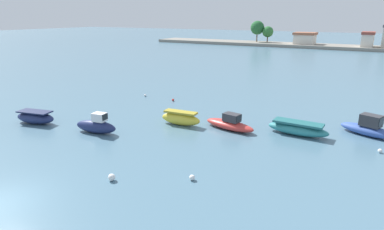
{
  "coord_description": "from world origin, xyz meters",
  "views": [
    {
      "loc": [
        16.15,
        -8.14,
        9.34
      ],
      "look_at": [
        2.06,
        16.43,
        0.77
      ],
      "focal_mm": 30.88,
      "sensor_mm": 36.0,
      "label": 1
    }
  ],
  "objects_px": {
    "moored_boat_1": "(96,126)",
    "moored_boat_2": "(181,118)",
    "moored_boat_3": "(230,124)",
    "mooring_buoy_0": "(380,151)",
    "mooring_buoy_1": "(173,100)",
    "moored_boat_0": "(35,117)",
    "moored_boat_4": "(298,129)",
    "mooring_buoy_4": "(112,177)",
    "moored_boat_5": "(369,128)",
    "mooring_buoy_3": "(192,178)",
    "mooring_buoy_2": "(145,95)"
  },
  "relations": [
    {
      "from": "moored_boat_3",
      "to": "mooring_buoy_2",
      "type": "relative_size",
      "value": 16.99
    },
    {
      "from": "moored_boat_2",
      "to": "moored_boat_1",
      "type": "bearing_deg",
      "value": -137.96
    },
    {
      "from": "mooring_buoy_0",
      "to": "mooring_buoy_1",
      "type": "relative_size",
      "value": 1.07
    },
    {
      "from": "moored_boat_1",
      "to": "mooring_buoy_0",
      "type": "distance_m",
      "value": 21.62
    },
    {
      "from": "mooring_buoy_1",
      "to": "mooring_buoy_3",
      "type": "xyz_separation_m",
      "value": [
        11.22,
        -15.21,
        0.03
      ]
    },
    {
      "from": "moored_boat_1",
      "to": "moored_boat_2",
      "type": "bearing_deg",
      "value": 37.35
    },
    {
      "from": "moored_boat_3",
      "to": "mooring_buoy_0",
      "type": "distance_m",
      "value": 11.3
    },
    {
      "from": "moored_boat_1",
      "to": "moored_boat_3",
      "type": "distance_m",
      "value": 11.15
    },
    {
      "from": "moored_boat_2",
      "to": "mooring_buoy_0",
      "type": "height_order",
      "value": "moored_boat_2"
    },
    {
      "from": "mooring_buoy_1",
      "to": "moored_boat_3",
      "type": "bearing_deg",
      "value": -31.03
    },
    {
      "from": "mooring_buoy_2",
      "to": "moored_boat_5",
      "type": "bearing_deg",
      "value": -4.0
    },
    {
      "from": "moored_boat_2",
      "to": "mooring_buoy_1",
      "type": "height_order",
      "value": "moored_boat_2"
    },
    {
      "from": "moored_boat_1",
      "to": "moored_boat_2",
      "type": "height_order",
      "value": "moored_boat_1"
    },
    {
      "from": "mooring_buoy_2",
      "to": "mooring_buoy_4",
      "type": "distance_m",
      "value": 21.01
    },
    {
      "from": "moored_boat_4",
      "to": "mooring_buoy_4",
      "type": "xyz_separation_m",
      "value": [
        -7.66,
        -13.41,
        -0.31
      ]
    },
    {
      "from": "moored_boat_5",
      "to": "mooring_buoy_0",
      "type": "height_order",
      "value": "moored_boat_5"
    },
    {
      "from": "mooring_buoy_2",
      "to": "mooring_buoy_3",
      "type": "relative_size",
      "value": 0.84
    },
    {
      "from": "moored_boat_4",
      "to": "moored_boat_5",
      "type": "relative_size",
      "value": 1.05
    },
    {
      "from": "moored_boat_5",
      "to": "mooring_buoy_2",
      "type": "distance_m",
      "value": 23.93
    },
    {
      "from": "mooring_buoy_3",
      "to": "moored_boat_1",
      "type": "bearing_deg",
      "value": 163.68
    },
    {
      "from": "moored_boat_0",
      "to": "moored_boat_5",
      "type": "bearing_deg",
      "value": 11.62
    },
    {
      "from": "moored_boat_1",
      "to": "mooring_buoy_0",
      "type": "relative_size",
      "value": 12.86
    },
    {
      "from": "moored_boat_0",
      "to": "mooring_buoy_0",
      "type": "distance_m",
      "value": 28.21
    },
    {
      "from": "moored_boat_3",
      "to": "moored_boat_5",
      "type": "xyz_separation_m",
      "value": [
        10.33,
        4.18,
        0.13
      ]
    },
    {
      "from": "moored_boat_1",
      "to": "mooring_buoy_4",
      "type": "xyz_separation_m",
      "value": [
        6.86,
        -5.61,
        -0.42
      ]
    },
    {
      "from": "moored_boat_0",
      "to": "moored_boat_1",
      "type": "bearing_deg",
      "value": -4.23
    },
    {
      "from": "moored_boat_1",
      "to": "moored_boat_2",
      "type": "distance_m",
      "value": 7.19
    },
    {
      "from": "moored_boat_3",
      "to": "mooring_buoy_2",
      "type": "xyz_separation_m",
      "value": [
        -13.54,
        5.85,
        -0.34
      ]
    },
    {
      "from": "mooring_buoy_3",
      "to": "moored_boat_3",
      "type": "bearing_deg",
      "value": 100.42
    },
    {
      "from": "moored_boat_4",
      "to": "moored_boat_5",
      "type": "xyz_separation_m",
      "value": [
        5.0,
        2.69,
        0.09
      ]
    },
    {
      "from": "moored_boat_1",
      "to": "moored_boat_2",
      "type": "xyz_separation_m",
      "value": [
        4.94,
        5.22,
        -0.03
      ]
    },
    {
      "from": "moored_boat_2",
      "to": "mooring_buoy_0",
      "type": "distance_m",
      "value": 15.63
    },
    {
      "from": "moored_boat_0",
      "to": "mooring_buoy_1",
      "type": "bearing_deg",
      "value": 51.88
    },
    {
      "from": "mooring_buoy_3",
      "to": "mooring_buoy_4",
      "type": "bearing_deg",
      "value": -149.46
    },
    {
      "from": "moored_boat_2",
      "to": "moored_boat_3",
      "type": "bearing_deg",
      "value": 9.72
    },
    {
      "from": "moored_boat_0",
      "to": "moored_boat_3",
      "type": "height_order",
      "value": "moored_boat_3"
    },
    {
      "from": "moored_boat_2",
      "to": "moored_boat_4",
      "type": "xyz_separation_m",
      "value": [
        9.59,
        2.58,
        -0.08
      ]
    },
    {
      "from": "moored_boat_5",
      "to": "mooring_buoy_0",
      "type": "distance_m",
      "value": 3.71
    },
    {
      "from": "moored_boat_0",
      "to": "moored_boat_3",
      "type": "xyz_separation_m",
      "value": [
        15.82,
        7.2,
        -0.07
      ]
    },
    {
      "from": "moored_boat_3",
      "to": "mooring_buoy_0",
      "type": "relative_size",
      "value": 16.16
    },
    {
      "from": "moored_boat_2",
      "to": "moored_boat_3",
      "type": "relative_size",
      "value": 0.78
    },
    {
      "from": "moored_boat_0",
      "to": "mooring_buoy_0",
      "type": "xyz_separation_m",
      "value": [
        27.1,
        7.83,
        -0.41
      ]
    },
    {
      "from": "moored_boat_2",
      "to": "moored_boat_5",
      "type": "bearing_deg",
      "value": 15.3
    },
    {
      "from": "mooring_buoy_4",
      "to": "moored_boat_5",
      "type": "bearing_deg",
      "value": 51.82
    },
    {
      "from": "moored_boat_5",
      "to": "mooring_buoy_1",
      "type": "relative_size",
      "value": 16.51
    },
    {
      "from": "mooring_buoy_2",
      "to": "moored_boat_0",
      "type": "bearing_deg",
      "value": -99.89
    },
    {
      "from": "mooring_buoy_0",
      "to": "moored_boat_5",
      "type": "bearing_deg",
      "value": 104.99
    },
    {
      "from": "mooring_buoy_1",
      "to": "mooring_buoy_3",
      "type": "distance_m",
      "value": 18.9
    },
    {
      "from": "moored_boat_0",
      "to": "moored_boat_5",
      "type": "xyz_separation_m",
      "value": [
        26.14,
        11.38,
        0.06
      ]
    },
    {
      "from": "moored_boat_5",
      "to": "mooring_buoy_0",
      "type": "xyz_separation_m",
      "value": [
        0.95,
        -3.55,
        -0.46
      ]
    }
  ]
}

